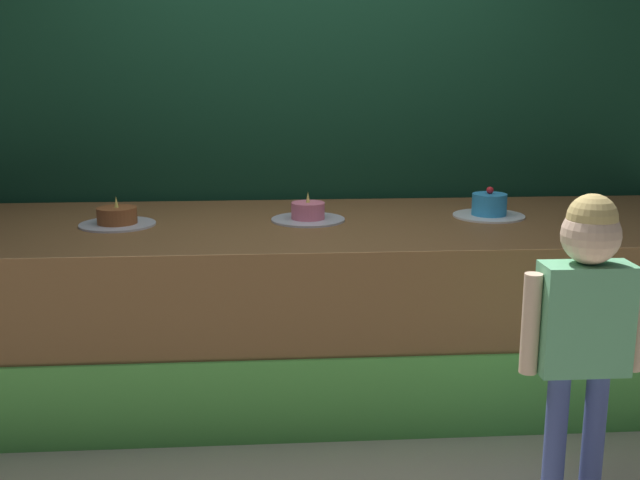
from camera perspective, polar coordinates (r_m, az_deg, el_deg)
name	(u,v)px	position (r m, az deg, el deg)	size (l,w,h in m)	color
ground_plane	(317,440)	(3.40, -0.19, -14.59)	(12.00, 12.00, 0.00)	#ADA38E
stage_platform	(309,304)	(3.82, -0.83, -4.77)	(4.26, 1.27, 0.82)	brown
curtain_backdrop	(301,73)	(4.36, -1.45, 12.23)	(4.60, 0.08, 3.03)	#113823
child_figure	(585,309)	(2.84, 19.00, -4.84)	(0.44, 0.20, 1.14)	#3F4C8C
cake_left	(117,218)	(3.76, -14.77, 1.57)	(0.36, 0.36, 0.14)	silver
cake_center	(308,214)	(3.74, -0.89, 1.95)	(0.36, 0.36, 0.14)	silver
cake_right	(489,207)	(3.93, 12.40, 2.37)	(0.35, 0.35, 0.15)	white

